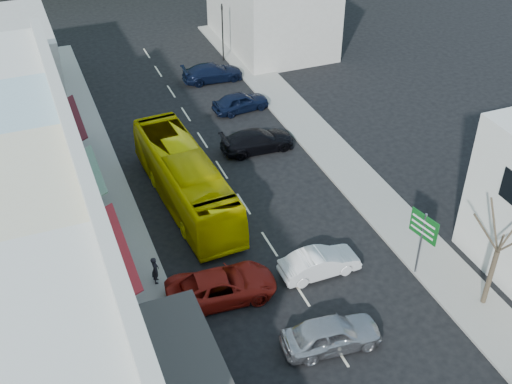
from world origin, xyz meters
The scene contains 17 objects.
ground centered at (0.00, 0.00, 0.00)m, with size 120.00×120.00×0.00m, color black.
sidewalk_left centered at (-7.50, 10.00, 0.07)m, with size 3.00×52.00×0.15m, color gray.
sidewalk_right centered at (7.50, 10.00, 0.07)m, with size 3.00×52.00×0.15m, color gray.
shopfront_row centered at (-12.49, 5.00, 4.00)m, with size 8.25×30.00×8.00m.
distant_block_left centered at (-12.00, 27.00, 3.00)m, with size 8.00×10.00×6.00m, color #B7B2A8.
distant_block_right centered at (11.00, 30.00, 3.50)m, with size 8.00×12.00×7.00m, color #B7B2A8.
bus centered at (-3.07, 9.50, 1.55)m, with size 2.50×11.60×3.10m, color #D3C000.
car_silver centered at (-0.19, -3.70, 0.70)m, with size 1.80×4.40×1.40m, color #A9A9AE.
car_white centered at (1.49, 0.89, 0.70)m, with size 1.80×4.40×1.40m, color silver.
car_red centered at (-3.78, 1.10, 0.70)m, with size 1.90×4.60×1.40m, color maroon.
car_black_near centered at (3.07, 13.40, 0.70)m, with size 1.84×4.50×1.40m, color black.
car_navy_mid centered at (3.99, 19.04, 0.70)m, with size 1.80×4.40×1.40m, color black.
car_navy_far centered at (3.68, 24.65, 0.70)m, with size 1.84×4.50×1.40m, color black.
pedestrian_left centered at (-6.56, 3.25, 1.00)m, with size 0.60×0.40×1.70m, color black.
direction_sign centered at (6.11, -1.02, 1.96)m, with size 0.57×1.77×3.92m, color #0C5117, non-canonical shape.
street_tree centered at (8.00, -4.10, 3.40)m, with size 2.37×2.37×6.79m, color #3D3122, non-canonical shape.
traffic_signal centered at (5.80, 28.08, 2.48)m, with size 0.79×1.10×4.95m, color black, non-canonical shape.
Camera 1 is at (-10.74, -20.87, 22.86)m, focal length 45.00 mm.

